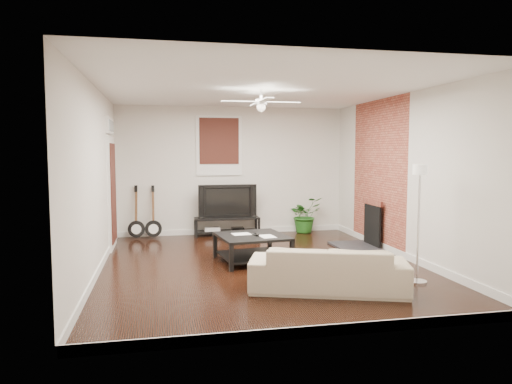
# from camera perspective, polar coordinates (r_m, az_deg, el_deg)

# --- Properties ---
(room) EXTENTS (5.01, 6.01, 2.81)m
(room) POSITION_cam_1_polar(r_m,az_deg,el_deg) (7.47, 0.61, 1.65)
(room) COLOR black
(room) RESTS_ON ground
(brick_accent) EXTENTS (0.02, 2.20, 2.80)m
(brick_accent) POSITION_cam_1_polar(r_m,az_deg,el_deg) (9.23, 14.56, 2.13)
(brick_accent) COLOR #974030
(brick_accent) RESTS_ON floor
(fireplace) EXTENTS (0.80, 1.10, 0.92)m
(fireplace) POSITION_cam_1_polar(r_m,az_deg,el_deg) (9.20, 12.81, -3.73)
(fireplace) COLOR black
(fireplace) RESTS_ON floor
(window_back) EXTENTS (1.00, 0.06, 1.30)m
(window_back) POSITION_cam_1_polar(r_m,az_deg,el_deg) (10.34, -4.49, 5.61)
(window_back) COLOR #36150E
(window_back) RESTS_ON wall_back
(door_left) EXTENTS (0.08, 1.00, 2.50)m
(door_left) POSITION_cam_1_polar(r_m,az_deg,el_deg) (9.25, -17.03, 1.15)
(door_left) COLOR white
(door_left) RESTS_ON wall_left
(tv_stand) EXTENTS (1.40, 0.37, 0.39)m
(tv_stand) POSITION_cam_1_polar(r_m,az_deg,el_deg) (10.30, -3.53, -4.17)
(tv_stand) COLOR black
(tv_stand) RESTS_ON floor
(tv) EXTENTS (1.26, 0.16, 0.72)m
(tv) POSITION_cam_1_polar(r_m,az_deg,el_deg) (10.24, -3.56, -1.07)
(tv) COLOR black
(tv) RESTS_ON tv_stand
(coffee_table) EXTENTS (1.21, 1.21, 0.45)m
(coffee_table) POSITION_cam_1_polar(r_m,az_deg,el_deg) (7.86, -0.48, -6.83)
(coffee_table) COLOR black
(coffee_table) RESTS_ON floor
(sofa) EXTENTS (2.18, 1.40, 0.59)m
(sofa) POSITION_cam_1_polar(r_m,az_deg,el_deg) (6.34, 8.70, -9.12)
(sofa) COLOR #BDA48D
(sofa) RESTS_ON floor
(floor_lamp) EXTENTS (0.35, 0.35, 1.66)m
(floor_lamp) POSITION_cam_1_polar(r_m,az_deg,el_deg) (6.89, 19.08, -3.66)
(floor_lamp) COLOR silver
(floor_lamp) RESTS_ON floor
(potted_plant) EXTENTS (0.89, 0.83, 0.80)m
(potted_plant) POSITION_cam_1_polar(r_m,az_deg,el_deg) (10.67, 5.93, -2.76)
(potted_plant) COLOR #205D1A
(potted_plant) RESTS_ON floor
(guitar_left) EXTENTS (0.37, 0.28, 1.13)m
(guitar_left) POSITION_cam_1_polar(r_m,az_deg,el_deg) (10.13, -14.32, -2.36)
(guitar_left) COLOR black
(guitar_left) RESTS_ON floor
(guitar_right) EXTENTS (0.35, 0.25, 1.13)m
(guitar_right) POSITION_cam_1_polar(r_m,az_deg,el_deg) (10.09, -12.35, -2.35)
(guitar_right) COLOR black
(guitar_right) RESTS_ON floor
(ceiling_fan) EXTENTS (1.24, 1.24, 0.32)m
(ceiling_fan) POSITION_cam_1_polar(r_m,az_deg,el_deg) (7.49, 0.62, 10.85)
(ceiling_fan) COLOR white
(ceiling_fan) RESTS_ON ceiling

